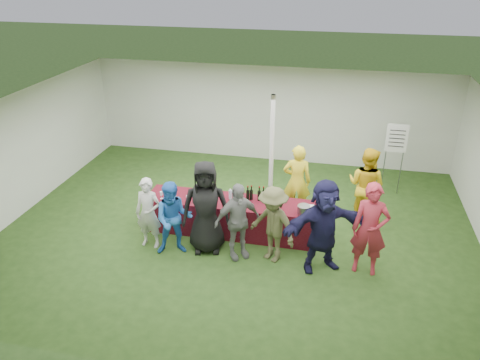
% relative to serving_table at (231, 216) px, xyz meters
% --- Properties ---
extents(ground, '(60.00, 60.00, 0.00)m').
position_rel_serving_table_xyz_m(ground, '(0.14, 0.12, -0.38)').
color(ground, '#284719').
rests_on(ground, ground).
extents(tent, '(10.00, 10.00, 10.00)m').
position_rel_serving_table_xyz_m(tent, '(0.64, 1.32, 0.98)').
color(tent, white).
rests_on(tent, ground).
extents(serving_table, '(3.60, 0.80, 0.75)m').
position_rel_serving_table_xyz_m(serving_table, '(0.00, 0.00, 0.00)').
color(serving_table, maroon).
rests_on(serving_table, ground).
extents(wine_bottles, '(0.73, 0.12, 0.32)m').
position_rel_serving_table_xyz_m(wine_bottles, '(0.63, 0.14, 0.50)').
color(wine_bottles, black).
rests_on(wine_bottles, serving_table).
extents(wine_glasses, '(1.22, 0.12, 0.16)m').
position_rel_serving_table_xyz_m(wine_glasses, '(-0.93, -0.26, 0.49)').
color(wine_glasses, silver).
rests_on(wine_glasses, serving_table).
extents(water_bottle, '(0.07, 0.07, 0.23)m').
position_rel_serving_table_xyz_m(water_bottle, '(-0.03, 0.08, 0.48)').
color(water_bottle, silver).
rests_on(water_bottle, serving_table).
extents(bar_towel, '(0.25, 0.18, 0.03)m').
position_rel_serving_table_xyz_m(bar_towel, '(1.60, 0.05, 0.39)').
color(bar_towel, white).
rests_on(bar_towel, serving_table).
extents(dump_bucket, '(0.25, 0.25, 0.18)m').
position_rel_serving_table_xyz_m(dump_bucket, '(1.54, -0.22, 0.46)').
color(dump_bucket, slate).
rests_on(dump_bucket, serving_table).
extents(wine_list_sign, '(0.50, 0.03, 1.80)m').
position_rel_serving_table_xyz_m(wine_list_sign, '(3.44, 2.63, 0.94)').
color(wine_list_sign, slate).
rests_on(wine_list_sign, ground).
extents(staff_pourer, '(0.65, 0.45, 1.71)m').
position_rel_serving_table_xyz_m(staff_pourer, '(1.27, 1.00, 0.48)').
color(staff_pourer, yellow).
rests_on(staff_pourer, ground).
extents(staff_back, '(1.05, 0.97, 1.73)m').
position_rel_serving_table_xyz_m(staff_back, '(2.76, 1.12, 0.49)').
color(staff_back, yellow).
rests_on(staff_back, ground).
extents(customer_0, '(0.56, 0.38, 1.49)m').
position_rel_serving_table_xyz_m(customer_0, '(-1.48, -0.86, 0.37)').
color(customer_0, beige).
rests_on(customer_0, ground).
extents(customer_1, '(0.88, 0.77, 1.53)m').
position_rel_serving_table_xyz_m(customer_1, '(-0.90, -0.98, 0.39)').
color(customer_1, blue).
rests_on(customer_1, ground).
extents(customer_2, '(1.05, 0.81, 1.92)m').
position_rel_serving_table_xyz_m(customer_2, '(-0.31, -0.75, 0.58)').
color(customer_2, black).
rests_on(customer_2, ground).
extents(customer_3, '(0.98, 0.86, 1.58)m').
position_rel_serving_table_xyz_m(customer_3, '(0.34, -0.86, 0.42)').
color(customer_3, gray).
rests_on(customer_3, ground).
extents(customer_4, '(1.16, 0.99, 1.55)m').
position_rel_serving_table_xyz_m(customer_4, '(1.01, -0.81, 0.40)').
color(customer_4, brown).
rests_on(customer_4, ground).
extents(customer_5, '(1.76, 1.27, 1.83)m').
position_rel_serving_table_xyz_m(customer_5, '(1.96, -0.89, 0.54)').
color(customer_5, '#18163A').
rests_on(customer_5, ground).
extents(customer_6, '(0.69, 0.48, 1.81)m').
position_rel_serving_table_xyz_m(customer_6, '(2.79, -0.81, 0.53)').
color(customer_6, '#A12533').
rests_on(customer_6, ground).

